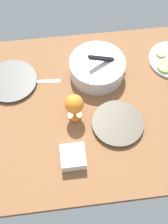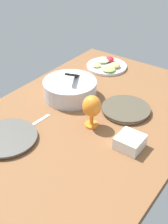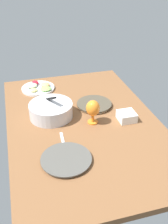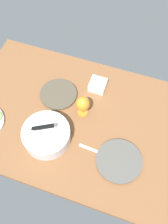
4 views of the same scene
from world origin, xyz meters
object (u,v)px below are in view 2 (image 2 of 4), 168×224
Objects in this scene: dinner_plate_right at (126,109)px; square_bowl_white at (130,141)px; hurricane_glass_orange at (92,107)px; dinner_plate_left at (7,138)px; mixing_bowl at (70,88)px; fruit_platter at (107,65)px.

square_bowl_white is (-24.69, -16.03, 2.13)cm from dinner_plate_right.
hurricane_glass_orange reaches higher than square_bowl_white.
dinner_plate_right is 2.27× the size of square_bowl_white.
dinner_plate_right is (54.69, -33.86, 0.21)cm from dinner_plate_left.
dinner_plate_left is 58.26cm from square_bowl_white.
square_bowl_white is at bearing -110.65° from mixing_bowl.
fruit_platter is at bearing 2.32° from dinner_plate_left.
mixing_bowl is 1.85× the size of hurricane_glass_orange.
mixing_bowl is at bearing 99.67° from dinner_plate_right.
hurricane_glass_orange reaches higher than fruit_platter.
dinner_plate_left is 1.69× the size of hurricane_glass_orange.
dinner_plate_right is 0.83× the size of mixing_bowl.
square_bowl_white is at bearing -97.89° from hurricane_glass_orange.
hurricane_glass_orange reaches higher than dinner_plate_left.
mixing_bowl is at bearing 0.26° from dinner_plate_left.
fruit_platter is 1.60× the size of hurricane_glass_orange.
hurricane_glass_orange is 25.26cm from square_bowl_white.
fruit_platter is 83.88cm from square_bowl_white.
fruit_platter is (94.40, 3.83, 0.68)cm from dinner_plate_left.
fruit_platter is at bearing 39.83° from square_bowl_white.
dinner_plate_right is 54.75cm from fruit_platter.
fruit_platter is at bearing 4.53° from mixing_bowl.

